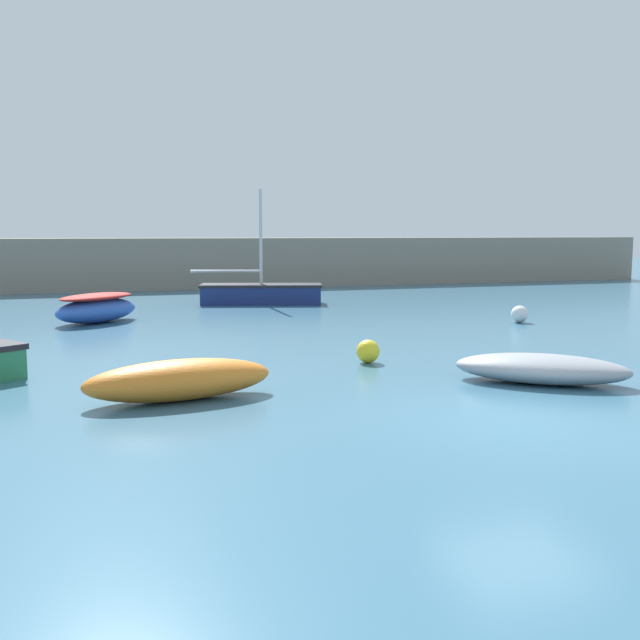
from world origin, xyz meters
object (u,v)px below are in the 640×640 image
object	(u,v)px
sailboat_short_mast	(261,293)
mooring_buoy_white	(520,314)
rowboat_blue_near	(180,380)
mooring_buoy_yellow	(368,351)
rowboat_with_red_cover	(97,308)
open_tender_yellow	(541,369)

from	to	relation	value
sailboat_short_mast	mooring_buoy_white	size ratio (longest dim) A/B	9.63
rowboat_blue_near	mooring_buoy_yellow	world-z (taller)	rowboat_blue_near
mooring_buoy_yellow	mooring_buoy_white	world-z (taller)	mooring_buoy_white
mooring_buoy_yellow	mooring_buoy_white	bearing A→B (deg)	35.06
sailboat_short_mast	rowboat_with_red_cover	bearing A→B (deg)	-130.85
rowboat_with_red_cover	mooring_buoy_white	bearing A→B (deg)	119.94
mooring_buoy_white	open_tender_yellow	bearing A→B (deg)	-121.14
open_tender_yellow	mooring_buoy_yellow	distance (m)	4.03
rowboat_with_red_cover	open_tender_yellow	world-z (taller)	rowboat_with_red_cover
mooring_buoy_yellow	sailboat_short_mast	bearing A→B (deg)	86.73
sailboat_short_mast	mooring_buoy_yellow	distance (m)	14.24
rowboat_blue_near	rowboat_with_red_cover	bearing A→B (deg)	-91.92
rowboat_with_red_cover	open_tender_yellow	distance (m)	15.45
open_tender_yellow	sailboat_short_mast	size ratio (longest dim) A/B	0.65
mooring_buoy_yellow	mooring_buoy_white	xyz separation A→B (m)	(7.65, 5.37, 0.02)
rowboat_with_red_cover	mooring_buoy_yellow	distance (m)	11.45
mooring_buoy_white	sailboat_short_mast	bearing A→B (deg)	127.69
mooring_buoy_yellow	mooring_buoy_white	distance (m)	9.34
rowboat_with_red_cover	rowboat_blue_near	world-z (taller)	rowboat_with_red_cover
rowboat_blue_near	mooring_buoy_white	world-z (taller)	rowboat_blue_near
mooring_buoy_yellow	rowboat_with_red_cover	bearing A→B (deg)	121.10
open_tender_yellow	mooring_buoy_white	size ratio (longest dim) A/B	6.24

